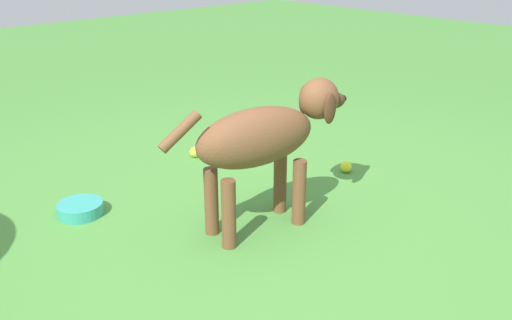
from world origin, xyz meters
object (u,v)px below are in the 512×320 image
tennis_ball_0 (195,152)px  water_bowl (80,209)px  dog (267,137)px  tennis_ball_1 (346,167)px

tennis_ball_0 → water_bowl: 0.89m
dog → water_bowl: size_ratio=4.44×
dog → tennis_ball_0: bearing=82.0°
tennis_ball_0 → water_bowl: bearing=14.6°
tennis_ball_1 → water_bowl: (1.36, -0.55, -0.00)m
tennis_ball_0 → tennis_ball_1: same height
water_bowl → tennis_ball_0: bearing=-165.4°
dog → tennis_ball_0: dog is taller
dog → water_bowl: (0.60, -0.69, -0.41)m
dog → tennis_ball_0: (-0.27, -0.91, -0.41)m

